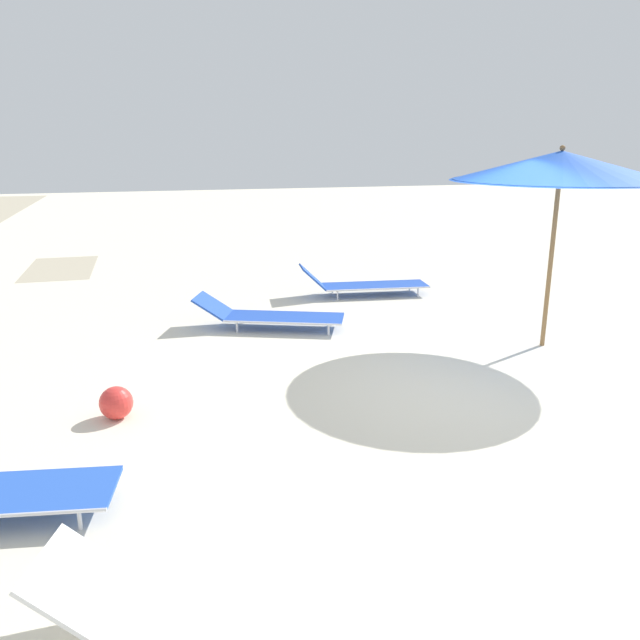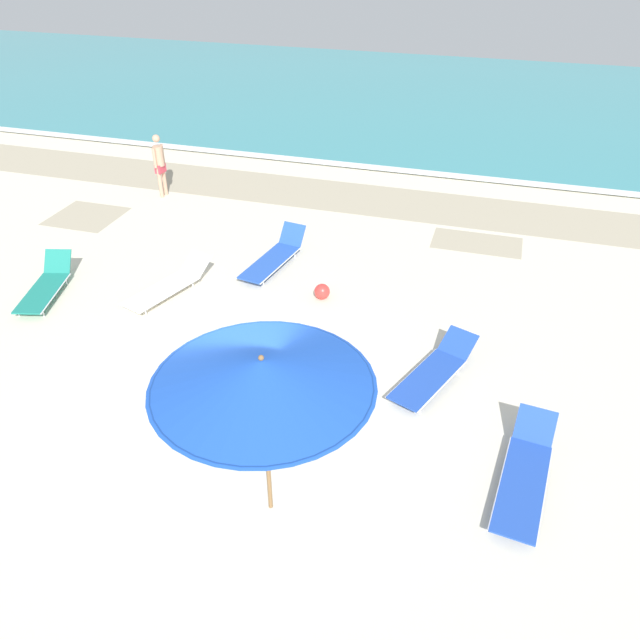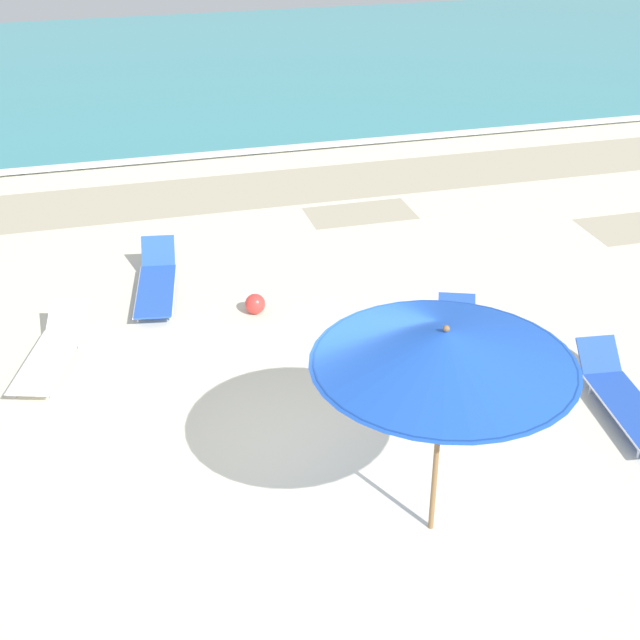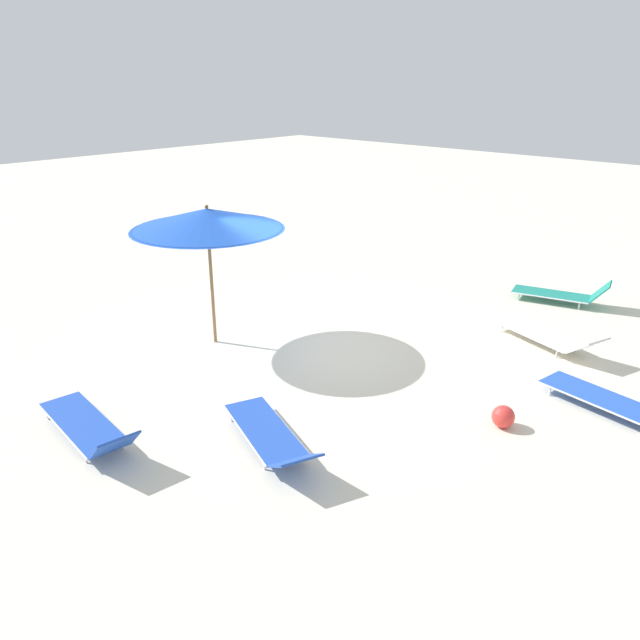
{
  "view_description": "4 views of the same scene",
  "coord_description": "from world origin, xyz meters",
  "px_view_note": "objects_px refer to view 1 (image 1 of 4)",
  "views": [
    {
      "loc": [
        -5.79,
        3.37,
        2.68
      ],
      "look_at": [
        0.54,
        1.64,
        0.79
      ],
      "focal_mm": 35.0,
      "sensor_mm": 36.0,
      "label": 1
    },
    {
      "loc": [
        3.48,
        -6.99,
        6.96
      ],
      "look_at": [
        0.94,
        1.46,
        1.08
      ],
      "focal_mm": 35.0,
      "sensor_mm": 36.0,
      "label": 2
    },
    {
      "loc": [
        -2.05,
        -8.72,
        6.95
      ],
      "look_at": [
        0.71,
        1.43,
        1.08
      ],
      "focal_mm": 50.0,
      "sensor_mm": 36.0,
      "label": 3
    },
    {
      "loc": [
        7.82,
        7.18,
        4.78
      ],
      "look_at": [
        0.82,
        0.72,
        0.99
      ],
      "focal_mm": 35.0,
      "sensor_mm": 36.0,
      "label": 4
    }
  ],
  "objects_px": {
    "sun_lounger_under_umbrella": "(269,315)",
    "sun_lounger_near_water_right": "(363,284)",
    "beach_umbrella": "(561,167)",
    "beach_ball": "(116,403)",
    "sun_lounger_beside_umbrella": "(235,608)"
  },
  "relations": [
    {
      "from": "beach_ball",
      "to": "sun_lounger_under_umbrella",
      "type": "bearing_deg",
      "value": -37.78
    },
    {
      "from": "sun_lounger_near_water_right",
      "to": "beach_umbrella",
      "type": "bearing_deg",
      "value": -150.23
    },
    {
      "from": "beach_umbrella",
      "to": "sun_lounger_beside_umbrella",
      "type": "bearing_deg",
      "value": 130.77
    },
    {
      "from": "sun_lounger_under_umbrella",
      "to": "sun_lounger_near_water_right",
      "type": "xyz_separation_m",
      "value": [
        1.57,
        -2.0,
        0.01
      ]
    },
    {
      "from": "beach_umbrella",
      "to": "beach_ball",
      "type": "bearing_deg",
      "value": 99.24
    },
    {
      "from": "beach_umbrella",
      "to": "beach_ball",
      "type": "height_order",
      "value": "beach_umbrella"
    },
    {
      "from": "beach_umbrella",
      "to": "sun_lounger_beside_umbrella",
      "type": "height_order",
      "value": "beach_umbrella"
    },
    {
      "from": "sun_lounger_under_umbrella",
      "to": "beach_ball",
      "type": "bearing_deg",
      "value": 163.48
    },
    {
      "from": "beach_umbrella",
      "to": "sun_lounger_under_umbrella",
      "type": "relative_size",
      "value": 1.22
    },
    {
      "from": "sun_lounger_under_umbrella",
      "to": "sun_lounger_near_water_right",
      "type": "height_order",
      "value": "sun_lounger_near_water_right"
    },
    {
      "from": "beach_ball",
      "to": "sun_lounger_beside_umbrella",
      "type": "bearing_deg",
      "value": -166.83
    },
    {
      "from": "beach_umbrella",
      "to": "beach_ball",
      "type": "relative_size",
      "value": 8.27
    },
    {
      "from": "beach_umbrella",
      "to": "sun_lounger_near_water_right",
      "type": "xyz_separation_m",
      "value": [
        3.34,
        1.43,
        -2.15
      ]
    },
    {
      "from": "sun_lounger_under_umbrella",
      "to": "beach_ball",
      "type": "xyz_separation_m",
      "value": [
        -2.66,
        2.06,
        -0.04
      ]
    },
    {
      "from": "beach_umbrella",
      "to": "sun_lounger_beside_umbrella",
      "type": "xyz_separation_m",
      "value": [
        -4.09,
        4.74,
        -2.15
      ]
    }
  ]
}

